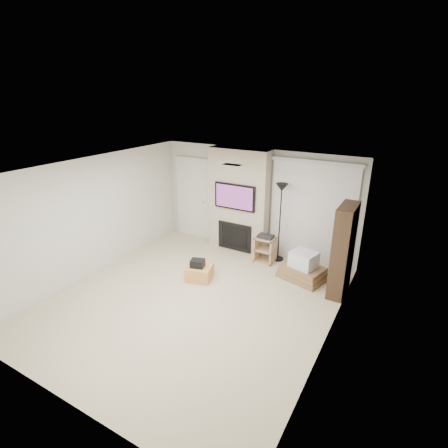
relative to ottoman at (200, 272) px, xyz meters
The scene contains 16 objects.
floor 0.81m from the ottoman, 66.20° to the right, with size 5.00×5.50×0.00m, color #CAB892.
ceiling 2.48m from the ottoman, 66.20° to the right, with size 5.00×5.50×0.00m, color white.
wall_back 2.32m from the ottoman, 80.92° to the left, with size 5.00×2.50×0.00m, color beige.
wall_front 3.67m from the ottoman, 84.71° to the right, with size 5.00×2.50×0.00m, color beige.
wall_left 2.55m from the ottoman, 161.43° to the right, with size 5.50×2.50×0.00m, color beige.
wall_right 3.12m from the ottoman, 14.53° to the right, with size 5.50×2.50×0.00m, color beige.
hvac_vent 2.46m from the ottoman, ahead, with size 0.35×0.18×0.01m, color silver.
ottoman is the anchor object (origin of this frame).
black_bag 0.24m from the ottoman, 110.51° to the right, with size 0.28×0.22×0.16m, color black.
fireplace_wall 2.11m from the ottoman, 90.87° to the left, with size 1.50×0.47×2.50m.
entry_door 2.63m from the ottoman, 126.70° to the left, with size 1.02×0.11×2.14m.
vertical_blinds 2.85m from the ottoman, 48.80° to the left, with size 1.98×0.10×2.37m.
floor_lamp 2.39m from the ottoman, 56.91° to the left, with size 0.27×0.27×1.84m.
av_stand 1.69m from the ottoman, 58.96° to the left, with size 0.45×0.38×0.66m.
box_stack 2.18m from the ottoman, 30.31° to the left, with size 1.06×0.90×0.61m.
bookshelf 2.92m from the ottoman, 19.34° to the left, with size 0.30×0.80×1.80m.
Camera 1 is at (3.36, -4.67, 3.74)m, focal length 28.00 mm.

